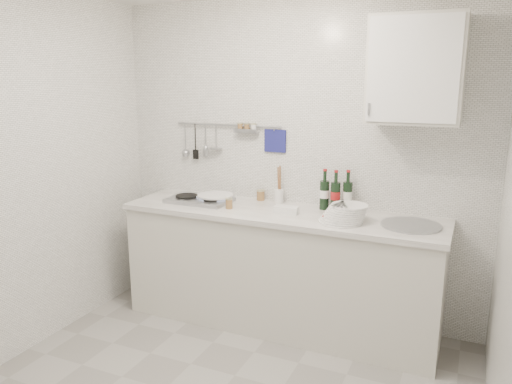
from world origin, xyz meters
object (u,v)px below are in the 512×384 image
Objects in this scene: wall_cabinet at (416,70)px; plate_stack_sink at (345,214)px; wine_bottles at (336,190)px; plate_stack_hob at (214,198)px; utensil_crock at (279,194)px.

plate_stack_sink is (-0.39, -0.21, -0.97)m from wall_cabinet.
plate_stack_sink is at bearing -151.41° from wall_cabinet.
plate_stack_sink is 1.07× the size of wine_bottles.
plate_stack_hob is 0.99m from wine_bottles.
wine_bottles is 1.01× the size of utensil_crock.
wine_bottles is 0.48m from utensil_crock.
plate_stack_hob is 1.13m from plate_stack_sink.
plate_stack_hob is 0.96× the size of plate_stack_sink.
utensil_crock reaches higher than plate_stack_hob.
utensil_crock is at bearing 175.41° from wine_bottles.
wall_cabinet is 1.39m from utensil_crock.
plate_stack_hob is at bearing -161.42° from utensil_crock.
wall_cabinet reaches higher than plate_stack_sink.
plate_stack_sink is 0.69m from utensil_crock.
wall_cabinet is 1.81m from plate_stack_hob.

